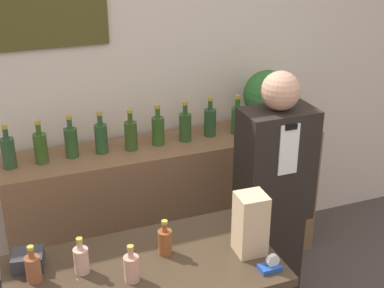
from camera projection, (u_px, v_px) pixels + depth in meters
back_wall at (130, 73)px, 3.45m from camera, size 5.20×0.09×2.70m
back_shelf at (168, 207)px, 3.63m from camera, size 2.09×0.43×0.95m
shopkeeper at (273, 206)px, 3.02m from camera, size 0.40×0.25×1.57m
potted_plant at (268, 97)px, 3.56m from camera, size 0.33×0.33×0.41m
paper_bag at (250, 224)px, 2.30m from camera, size 0.13×0.13×0.28m
tape_dispenser at (271, 265)px, 2.23m from camera, size 0.09×0.06×0.07m
gift_box at (28, 260)px, 2.24m from camera, size 0.15×0.14×0.07m
counter_bottle_0 at (33, 268)px, 2.15m from camera, size 0.06×0.06×0.17m
counter_bottle_1 at (81, 259)px, 2.20m from camera, size 0.06×0.06×0.17m
counter_bottle_2 at (131, 267)px, 2.15m from camera, size 0.06×0.06×0.17m
counter_bottle_3 at (165, 241)px, 2.32m from camera, size 0.06×0.06×0.17m
shelf_bottle_0 at (8, 152)px, 3.07m from camera, size 0.08×0.08×0.27m
shelf_bottle_1 at (41, 147)px, 3.13m from camera, size 0.08×0.08×0.27m
shelf_bottle_2 at (71, 141)px, 3.21m from camera, size 0.08×0.08×0.27m
shelf_bottle_3 at (101, 137)px, 3.27m from camera, size 0.08×0.08×0.27m
shelf_bottle_4 at (131, 135)px, 3.31m from camera, size 0.08×0.08×0.27m
shelf_bottle_5 at (158, 130)px, 3.38m from camera, size 0.08×0.08×0.27m
shelf_bottle_6 at (185, 126)px, 3.43m from camera, size 0.08×0.08×0.27m
shelf_bottle_7 at (210, 121)px, 3.51m from camera, size 0.08×0.08×0.27m
shelf_bottle_8 at (237, 119)px, 3.54m from camera, size 0.08×0.08×0.27m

